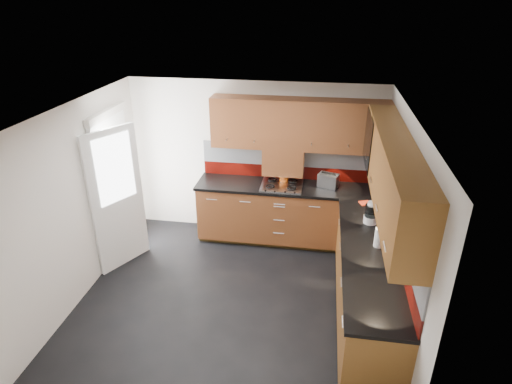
% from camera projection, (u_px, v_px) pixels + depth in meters
% --- Properties ---
extents(room, '(4.00, 3.80, 2.64)m').
position_uv_depth(room, '(230.00, 192.00, 4.81)').
color(room, black).
extents(base_cabinets, '(2.70, 3.20, 0.95)m').
position_uv_depth(base_cabinets, '(321.00, 246.00, 5.75)').
color(base_cabinets, '#5D2C14').
rests_on(base_cabinets, room).
extents(countertop, '(2.72, 3.22, 0.04)m').
position_uv_depth(countertop, '(322.00, 215.00, 5.53)').
color(countertop, black).
rests_on(countertop, base_cabinets).
extents(backsplash, '(2.70, 3.20, 0.54)m').
position_uv_depth(backsplash, '(341.00, 189.00, 5.58)').
color(backsplash, maroon).
rests_on(backsplash, countertop).
extents(upper_cabinets, '(2.50, 3.20, 0.72)m').
position_uv_depth(upper_cabinets, '(342.00, 146.00, 5.18)').
color(upper_cabinets, '#5D2C14').
rests_on(upper_cabinets, room).
extents(extractor_hood, '(0.60, 0.33, 0.40)m').
position_uv_depth(extractor_hood, '(283.00, 161.00, 6.30)').
color(extractor_hood, '#5D2C14').
rests_on(extractor_hood, room).
extents(glass_cabinet, '(0.32, 0.80, 0.66)m').
position_uv_depth(glass_cabinet, '(380.00, 139.00, 5.36)').
color(glass_cabinet, black).
rests_on(glass_cabinet, room).
extents(back_door, '(0.42, 1.19, 2.04)m').
position_uv_depth(back_door, '(117.00, 191.00, 5.93)').
color(back_door, white).
rests_on(back_door, room).
extents(gas_hob, '(0.61, 0.53, 0.05)m').
position_uv_depth(gas_hob, '(282.00, 185.00, 6.29)').
color(gas_hob, silver).
rests_on(gas_hob, countertop).
extents(utensil_pot, '(0.13, 0.13, 0.48)m').
position_uv_depth(utensil_pot, '(284.00, 175.00, 6.40)').
color(utensil_pot, '#DF5C15').
rests_on(utensil_pot, countertop).
extents(toaster, '(0.32, 0.26, 0.21)m').
position_uv_depth(toaster, '(328.00, 180.00, 6.24)').
color(toaster, silver).
rests_on(toaster, countertop).
extents(food_processor, '(0.17, 0.17, 0.28)m').
position_uv_depth(food_processor, '(371.00, 213.00, 5.25)').
color(food_processor, white).
rests_on(food_processor, countertop).
extents(paper_towel, '(0.13, 0.13, 0.23)m').
position_uv_depth(paper_towel, '(379.00, 238.00, 4.77)').
color(paper_towel, white).
rests_on(paper_towel, countertop).
extents(orange_cloth, '(0.18, 0.17, 0.02)m').
position_uv_depth(orange_cloth, '(365.00, 203.00, 5.78)').
color(orange_cloth, red).
rests_on(orange_cloth, countertop).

